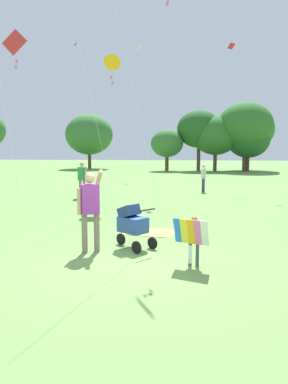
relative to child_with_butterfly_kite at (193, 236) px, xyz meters
name	(u,v)px	position (x,y,z in m)	size (l,w,h in m)	color
ground_plane	(134,265)	(-1.18, -0.02, -0.61)	(120.00, 120.00, 0.00)	#668E47
treeline_distant	(169,132)	(-1.64, 31.09, 3.31)	(33.76, 7.81, 6.69)	brown
child_with_butterfly_kite	(193,236)	(0.00, 0.00, 0.00)	(0.71, 0.48, 0.99)	#4C4C51
person_adult_flyer	(90,205)	(-2.26, 0.77, 0.46)	(0.58, 0.68, 1.87)	#7F705B
stroller	(132,222)	(-1.37, 1.20, -0.01)	(1.03, 0.91, 1.03)	black
kite_orange_delta	(14,47)	(-6.27, 6.01, 5.30)	(1.39, 3.49, 6.63)	red
kite_green_novelty	(112,64)	(-3.15, 8.28, 5.15)	(0.79, 3.81, 6.12)	#F4A319
distant_kites_cluster	(191,10)	(0.29, 20.50, 11.41)	(24.32, 11.42, 9.69)	purple
person_sitting_far	(82,177)	(-4.85, 9.54, 0.37)	(0.48, 0.37, 1.67)	#7F705B
person_couple_left	(203,176)	(0.89, 12.41, 0.24)	(0.25, 0.46, 1.45)	#33384C
picnic_blanket	(150,232)	(-1.10, 2.83, -0.61)	(1.39, 1.01, 0.02)	gold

